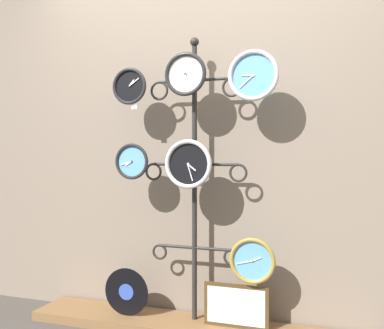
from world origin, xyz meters
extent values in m
cube|color=gray|center=(0.00, 0.57, 1.40)|extent=(4.40, 0.04, 2.80)
cube|color=brown|center=(0.00, 0.35, 0.03)|extent=(2.20, 0.36, 0.06)
cylinder|color=#282623|center=(0.00, 0.41, 0.01)|extent=(0.44, 0.44, 0.02)
cylinder|color=#282623|center=(0.00, 0.41, 0.93)|extent=(0.03, 0.03, 1.82)
sphere|color=#282623|center=(0.00, 0.41, 1.87)|extent=(0.06, 0.06, 0.06)
cylinder|color=#282623|center=(-0.12, 0.41, 1.62)|extent=(0.25, 0.02, 0.02)
torus|color=#282623|center=(-0.25, 0.41, 1.57)|extent=(0.13, 0.02, 0.13)
cylinder|color=#282623|center=(0.12, 0.41, 1.62)|extent=(0.25, 0.02, 0.02)
torus|color=#282623|center=(0.25, 0.41, 1.57)|extent=(0.13, 0.02, 0.13)
cylinder|color=#282623|center=(-0.15, 0.41, 1.08)|extent=(0.29, 0.02, 0.02)
torus|color=#282623|center=(-0.29, 0.41, 1.02)|extent=(0.12, 0.02, 0.12)
cylinder|color=#282623|center=(0.15, 0.41, 1.08)|extent=(0.29, 0.02, 0.02)
torus|color=#282623|center=(0.29, 0.41, 1.02)|extent=(0.12, 0.02, 0.12)
cylinder|color=#282623|center=(-0.12, 0.41, 0.53)|extent=(0.25, 0.02, 0.02)
torus|color=#282623|center=(-0.25, 0.41, 0.49)|extent=(0.11, 0.02, 0.11)
cylinder|color=#282623|center=(0.12, 0.41, 0.53)|extent=(0.25, 0.02, 0.02)
torus|color=#282623|center=(0.25, 0.41, 0.49)|extent=(0.11, 0.02, 0.11)
cylinder|color=black|center=(-0.43, 0.34, 1.59)|extent=(0.22, 0.02, 0.22)
torus|color=#262628|center=(-0.43, 0.32, 1.59)|extent=(0.25, 0.02, 0.25)
cylinder|color=#262628|center=(-0.43, 0.32, 1.59)|extent=(0.01, 0.01, 0.01)
cube|color=silver|center=(-0.41, 0.32, 1.61)|extent=(0.04, 0.00, 0.05)
cube|color=silver|center=(-0.39, 0.32, 1.62)|extent=(0.08, 0.00, 0.06)
cylinder|color=silver|center=(-0.02, 0.32, 1.65)|extent=(0.25, 0.02, 0.25)
torus|color=#262628|center=(-0.02, 0.30, 1.65)|extent=(0.28, 0.03, 0.28)
cylinder|color=#262628|center=(-0.02, 0.30, 1.65)|extent=(0.02, 0.01, 0.02)
cube|color=silver|center=(-0.02, 0.30, 1.62)|extent=(0.02, 0.00, 0.06)
cube|color=silver|center=(-0.01, 0.30, 1.60)|extent=(0.03, 0.00, 0.10)
cylinder|color=#60A8DB|center=(0.41, 0.32, 1.61)|extent=(0.28, 0.02, 0.28)
torus|color=silver|center=(0.41, 0.30, 1.61)|extent=(0.31, 0.03, 0.31)
cylinder|color=silver|center=(0.41, 0.30, 1.61)|extent=(0.02, 0.01, 0.02)
cube|color=silver|center=(0.37, 0.30, 1.62)|extent=(0.07, 0.00, 0.01)
cube|color=silver|center=(0.36, 0.30, 1.58)|extent=(0.09, 0.00, 0.08)
cylinder|color=#60A8DB|center=(-0.40, 0.32, 1.09)|extent=(0.22, 0.02, 0.22)
torus|color=#262628|center=(-0.40, 0.31, 1.09)|extent=(0.24, 0.02, 0.24)
cylinder|color=#262628|center=(-0.40, 0.31, 1.09)|extent=(0.01, 0.01, 0.01)
cube|color=silver|center=(-0.43, 0.30, 1.08)|extent=(0.05, 0.00, 0.04)
cube|color=silver|center=(-0.44, 0.30, 1.08)|extent=(0.08, 0.00, 0.03)
cylinder|color=black|center=(0.00, 0.30, 1.08)|extent=(0.28, 0.02, 0.28)
torus|color=silver|center=(0.00, 0.28, 1.08)|extent=(0.31, 0.03, 0.31)
cylinder|color=silver|center=(0.00, 0.28, 1.08)|extent=(0.02, 0.01, 0.02)
cube|color=silver|center=(0.02, 0.28, 1.06)|extent=(0.06, 0.00, 0.05)
cube|color=silver|center=(0.01, 0.28, 1.03)|extent=(0.04, 0.00, 0.11)
cylinder|color=#60A8DB|center=(0.40, 0.33, 0.50)|extent=(0.26, 0.02, 0.26)
torus|color=#A58438|center=(0.40, 0.31, 0.50)|extent=(0.28, 0.03, 0.28)
cylinder|color=#A58438|center=(0.40, 0.32, 0.50)|extent=(0.02, 0.01, 0.02)
cube|color=silver|center=(0.43, 0.31, 0.51)|extent=(0.06, 0.00, 0.03)
cube|color=silver|center=(0.35, 0.31, 0.48)|extent=(0.10, 0.00, 0.03)
cylinder|color=black|center=(-0.45, 0.32, 0.22)|extent=(0.32, 0.01, 0.32)
cylinder|color=#334FB2|center=(-0.45, 0.32, 0.22)|extent=(0.11, 0.00, 0.11)
cube|color=#4C381E|center=(0.29, 0.36, 0.20)|extent=(0.41, 0.02, 0.27)
cube|color=white|center=(0.29, 0.35, 0.20)|extent=(0.37, 0.00, 0.23)
cube|color=white|center=(-0.39, 0.33, 1.46)|extent=(0.04, 0.00, 0.03)
camera|label=1|loc=(0.94, -2.36, 1.14)|focal=42.00mm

